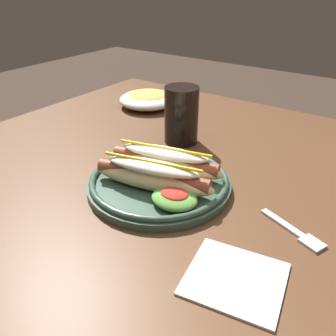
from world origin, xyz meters
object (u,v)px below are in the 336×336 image
side_bowl (148,99)px  fork (296,232)px  soda_cup (181,115)px  hot_dog_plate (160,177)px  napkin (235,279)px

side_bowl → fork: bearing=-30.9°
fork → side_bowl: 0.67m
fork → soda_cup: soda_cup is taller
side_bowl → hot_dog_plate: bearing=-49.0°
hot_dog_plate → fork: bearing=4.1°
hot_dog_plate → soda_cup: soda_cup is taller
hot_dog_plate → napkin: (0.22, -0.13, -0.02)m
hot_dog_plate → fork: hot_dog_plate is taller
soda_cup → napkin: 0.46m
side_bowl → napkin: (0.54, -0.49, -0.02)m
soda_cup → napkin: soda_cup is taller
hot_dog_plate → side_bowl: 0.48m
soda_cup → side_bowl: bearing=145.4°
napkin → hot_dog_plate: bearing=150.3°
hot_dog_plate → side_bowl: bearing=131.0°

